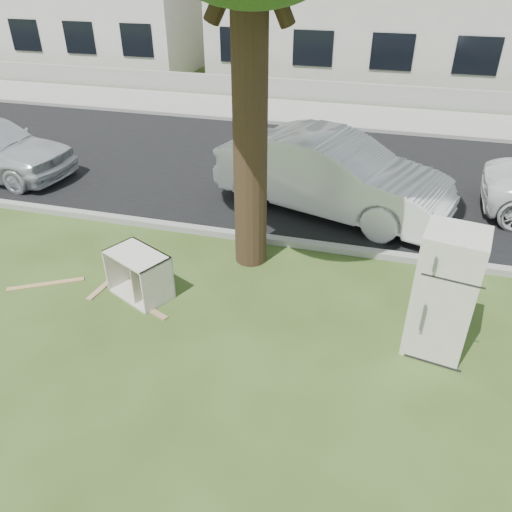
# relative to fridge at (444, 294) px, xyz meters

# --- Properties ---
(ground) EXTENTS (120.00, 120.00, 0.00)m
(ground) POSITION_rel_fridge_xyz_m (-2.60, -0.27, -0.90)
(ground) COLOR #314418
(road) EXTENTS (120.00, 7.00, 0.01)m
(road) POSITION_rel_fridge_xyz_m (-2.60, 5.73, -0.89)
(road) COLOR black
(road) RESTS_ON ground
(kerb_near) EXTENTS (120.00, 0.18, 0.12)m
(kerb_near) POSITION_rel_fridge_xyz_m (-2.60, 2.18, -0.90)
(kerb_near) COLOR gray
(kerb_near) RESTS_ON ground
(kerb_far) EXTENTS (120.00, 0.18, 0.12)m
(kerb_far) POSITION_rel_fridge_xyz_m (-2.60, 9.28, -0.90)
(kerb_far) COLOR gray
(kerb_far) RESTS_ON ground
(sidewalk) EXTENTS (120.00, 2.80, 0.01)m
(sidewalk) POSITION_rel_fridge_xyz_m (-2.60, 10.73, -0.89)
(sidewalk) COLOR gray
(sidewalk) RESTS_ON ground
(low_wall) EXTENTS (120.00, 0.15, 0.70)m
(low_wall) POSITION_rel_fridge_xyz_m (-2.60, 12.33, -0.55)
(low_wall) COLOR gray
(low_wall) RESTS_ON ground
(fridge) EXTENTS (0.85, 0.81, 1.80)m
(fridge) POSITION_rel_fridge_xyz_m (0.00, 0.00, 0.00)
(fridge) COLOR #BCB6AA
(fridge) RESTS_ON ground
(cabinet) EXTENTS (1.11, 0.95, 0.74)m
(cabinet) POSITION_rel_fridge_xyz_m (-4.38, 0.08, -0.53)
(cabinet) COLOR silver
(cabinet) RESTS_ON ground
(plank_a) EXTENTS (1.08, 0.68, 0.02)m
(plank_a) POSITION_rel_fridge_xyz_m (-6.00, -0.10, -0.89)
(plank_a) COLOR tan
(plank_a) RESTS_ON ground
(plank_b) EXTENTS (0.92, 0.46, 0.02)m
(plank_b) POSITION_rel_fridge_xyz_m (-4.20, -0.22, -0.89)
(plank_b) COLOR #A37B55
(plank_b) RESTS_ON ground
(plank_c) EXTENTS (0.20, 0.86, 0.02)m
(plank_c) POSITION_rel_fridge_xyz_m (-5.06, 0.13, -0.89)
(plank_c) COLOR tan
(plank_c) RESTS_ON ground
(car_center) EXTENTS (5.03, 3.00, 1.57)m
(car_center) POSITION_rel_fridge_xyz_m (-1.96, 3.85, -0.12)
(car_center) COLOR silver
(car_center) RESTS_ON ground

